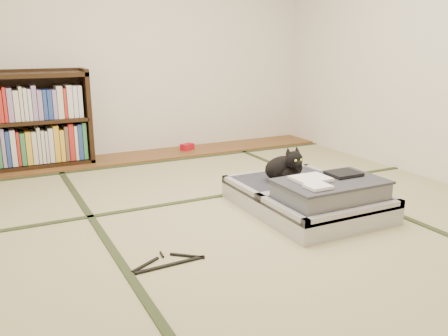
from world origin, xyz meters
name	(u,v)px	position (x,y,z in m)	size (l,w,h in m)	color
floor	(239,212)	(0.00, 0.00, 0.00)	(4.50, 4.50, 0.00)	tan
wood_strip	(152,155)	(0.00, 2.00, 0.01)	(4.00, 0.50, 0.02)	brown
red_item	(187,147)	(0.43, 2.03, 0.06)	(0.15, 0.09, 0.07)	#B50E1C
room_shell	(241,3)	(0.00, 0.00, 1.46)	(4.50, 4.50, 4.50)	white
tatami_borders	(211,193)	(0.00, 0.49, 0.00)	(4.00, 4.50, 0.01)	#2D381E
bookcase	(9,124)	(-1.40, 2.07, 0.45)	(1.52, 0.35, 0.98)	black
suitcase	(310,197)	(0.47, -0.22, 0.12)	(0.83, 1.11, 0.33)	#B1B1B6
cat	(286,168)	(0.45, 0.07, 0.27)	(0.37, 0.37, 0.30)	black
cable_coil	(303,176)	(0.63, 0.09, 0.17)	(0.12, 0.12, 0.03)	white
hanger	(169,262)	(-0.76, -0.55, 0.01)	(0.44, 0.21, 0.01)	black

